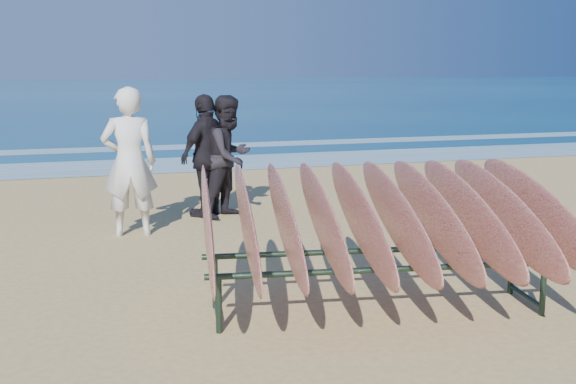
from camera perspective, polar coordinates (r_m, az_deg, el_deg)
The scene contains 8 objects.
ground at distance 7.09m, azimuth 1.90°, elevation -8.68°, with size 120.00×120.00×0.00m, color tan.
ocean at distance 61.43m, azimuth -15.02°, elevation 7.67°, with size 160.00×160.00×0.00m, color navy.
foam_near at distance 16.65m, azimuth -9.26°, elevation 2.14°, with size 160.00×160.00×0.00m, color white.
foam_far at distance 20.10m, azimuth -10.62°, elevation 3.45°, with size 160.00×160.00×0.00m, color white.
surfboard_rack at distance 6.64m, azimuth 7.14°, elevation -2.08°, with size 3.52×3.05×1.44m.
person_white at distance 9.81m, azimuth -12.43°, elevation 2.34°, with size 0.73×0.48×1.99m, color silver.
person_dark_a at distance 10.82m, azimuth -4.65°, elevation 2.81°, with size 0.89×0.69×1.82m, color black.
person_dark_b at distance 10.89m, azimuth -6.42°, elevation 2.87°, with size 1.08×0.45×1.84m, color black.
Camera 1 is at (-2.17, -6.35, 2.29)m, focal length 45.00 mm.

